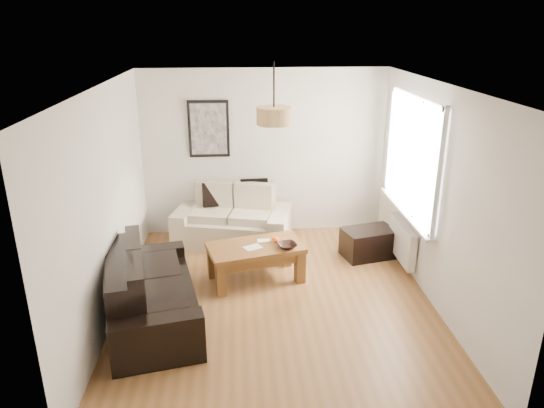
{
  "coord_description": "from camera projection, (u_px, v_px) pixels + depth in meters",
  "views": [
    {
      "loc": [
        -0.43,
        -5.37,
        3.24
      ],
      "look_at": [
        0.0,
        0.6,
        1.05
      ],
      "focal_mm": 33.03,
      "sensor_mm": 36.0,
      "label": 1
    }
  ],
  "objects": [
    {
      "name": "floor",
      "position": [
        275.0,
        300.0,
        6.18
      ],
      "size": [
        4.5,
        4.5,
        0.0
      ],
      "primitive_type": "plane",
      "color": "brown",
      "rests_on": "ground"
    },
    {
      "name": "ceiling",
      "position": [
        276.0,
        86.0,
        5.28
      ],
      "size": [
        3.8,
        4.5,
        0.0
      ],
      "primitive_type": null,
      "color": "white",
      "rests_on": "floor"
    },
    {
      "name": "coffee_table",
      "position": [
        256.0,
        263.0,
        6.59
      ],
      "size": [
        1.34,
        0.95,
        0.5
      ],
      "primitive_type": null,
      "rotation": [
        0.0,
        0.0,
        0.25
      ],
      "color": "brown",
      "rests_on": "floor"
    },
    {
      "name": "loveseat_cream",
      "position": [
        232.0,
        217.0,
        7.66
      ],
      "size": [
        1.88,
        1.29,
        0.85
      ],
      "primitive_type": null,
      "rotation": [
        0.0,
        0.0,
        -0.22
      ],
      "color": "beige",
      "rests_on": "floor"
    },
    {
      "name": "fruit_bowl",
      "position": [
        287.0,
        246.0,
        6.43
      ],
      "size": [
        0.3,
        0.3,
        0.06
      ],
      "primitive_type": "imported",
      "rotation": [
        0.0,
        0.0,
        0.26
      ],
      "color": "black",
      "rests_on": "coffee_table"
    },
    {
      "name": "cushion_right",
      "position": [
        254.0,
        192.0,
        7.77
      ],
      "size": [
        0.43,
        0.17,
        0.42
      ],
      "primitive_type": "cube",
      "rotation": [
        0.0,
        0.0,
        0.09
      ],
      "color": "black",
      "rests_on": "loveseat_cream"
    },
    {
      "name": "sofa_leather",
      "position": [
        152.0,
        288.0,
        5.64
      ],
      "size": [
        1.3,
        2.05,
        0.82
      ],
      "primitive_type": null,
      "rotation": [
        0.0,
        0.0,
        1.78
      ],
      "color": "black",
      "rests_on": "floor"
    },
    {
      "name": "cushion_left",
      "position": [
        215.0,
        194.0,
        7.73
      ],
      "size": [
        0.39,
        0.19,
        0.38
      ],
      "primitive_type": "cube",
      "rotation": [
        0.0,
        0.0,
        0.19
      ],
      "color": "black",
      "rests_on": "loveseat_cream"
    },
    {
      "name": "wall_front",
      "position": [
        300.0,
        306.0,
        3.62
      ],
      "size": [
        3.8,
        0.04,
        2.6
      ],
      "primitive_type": null,
      "color": "silver",
      "rests_on": "floor"
    },
    {
      "name": "orange_a",
      "position": [
        276.0,
        240.0,
        6.57
      ],
      "size": [
        0.1,
        0.1,
        0.08
      ],
      "primitive_type": "sphere",
      "rotation": [
        0.0,
        0.0,
        0.27
      ],
      "color": "#DA4E12",
      "rests_on": "fruit_bowl"
    },
    {
      "name": "wall_right",
      "position": [
        437.0,
        198.0,
        5.86
      ],
      "size": [
        0.04,
        4.5,
        2.6
      ],
      "primitive_type": null,
      "color": "silver",
      "rests_on": "floor"
    },
    {
      "name": "poster",
      "position": [
        209.0,
        129.0,
        7.61
      ],
      "size": [
        0.62,
        0.04,
        0.87
      ],
      "primitive_type": null,
      "color": "black",
      "rests_on": "wall_back"
    },
    {
      "name": "wall_left",
      "position": [
        107.0,
        206.0,
        5.6
      ],
      "size": [
        0.04,
        4.5,
        2.6
      ],
      "primitive_type": null,
      "color": "silver",
      "rests_on": "floor"
    },
    {
      "name": "radiator",
      "position": [
        402.0,
        241.0,
        6.92
      ],
      "size": [
        0.1,
        0.9,
        0.52
      ],
      "primitive_type": "cube",
      "color": "white",
      "rests_on": "wall_right"
    },
    {
      "name": "window_bay",
      "position": [
        413.0,
        156.0,
        6.5
      ],
      "size": [
        0.14,
        1.9,
        1.6
      ],
      "primitive_type": null,
      "color": "white",
      "rests_on": "wall_right"
    },
    {
      "name": "pendant_shade",
      "position": [
        274.0,
        116.0,
        5.69
      ],
      "size": [
        0.4,
        0.4,
        0.2
      ],
      "primitive_type": "cylinder",
      "color": "tan",
      "rests_on": "ceiling"
    },
    {
      "name": "wall_back",
      "position": [
        264.0,
        153.0,
        7.84
      ],
      "size": [
        3.8,
        0.04,
        2.6
      ],
      "primitive_type": null,
      "color": "silver",
      "rests_on": "floor"
    },
    {
      "name": "ottoman",
      "position": [
        369.0,
        243.0,
        7.27
      ],
      "size": [
        0.83,
        0.63,
        0.42
      ],
      "primitive_type": "cube",
      "rotation": [
        0.0,
        0.0,
        0.24
      ],
      "color": "black",
      "rests_on": "floor"
    },
    {
      "name": "papers",
      "position": [
        253.0,
        247.0,
        6.45
      ],
      "size": [
        0.27,
        0.24,
        0.01
      ],
      "primitive_type": "cube",
      "rotation": [
        0.0,
        0.0,
        0.49
      ],
      "color": "silver",
      "rests_on": "coffee_table"
    },
    {
      "name": "orange_b",
      "position": [
        284.0,
        241.0,
        6.56
      ],
      "size": [
        0.07,
        0.07,
        0.06
      ],
      "primitive_type": "sphere",
      "rotation": [
        0.0,
        0.0,
        0.19
      ],
      "color": "orange",
      "rests_on": "fruit_bowl"
    },
    {
      "name": "orange_c",
      "position": [
        274.0,
        239.0,
        6.61
      ],
      "size": [
        0.07,
        0.07,
        0.06
      ],
      "primitive_type": "sphere",
      "rotation": [
        0.0,
        0.0,
        -0.04
      ],
      "color": "#ED4C14",
      "rests_on": "fruit_bowl"
    }
  ]
}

